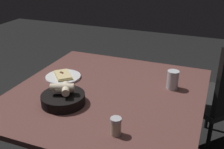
# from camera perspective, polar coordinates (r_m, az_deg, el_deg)

# --- Properties ---
(dining_table) EXTENTS (1.12, 1.15, 0.72)m
(dining_table) POSITION_cam_1_polar(r_m,az_deg,el_deg) (1.68, -1.01, -5.22)
(dining_table) COLOR brown
(dining_table) RESTS_ON ground
(pizza_plate) EXTENTS (0.23, 0.23, 0.04)m
(pizza_plate) POSITION_cam_1_polar(r_m,az_deg,el_deg) (1.86, -10.12, -0.38)
(pizza_plate) COLOR white
(pizza_plate) RESTS_ON dining_table
(bread_basket) EXTENTS (0.24, 0.24, 0.12)m
(bread_basket) POSITION_cam_1_polar(r_m,az_deg,el_deg) (1.54, -10.04, -4.73)
(bread_basket) COLOR black
(bread_basket) RESTS_ON dining_table
(beer_glass) EXTENTS (0.07, 0.07, 0.12)m
(beer_glass) POSITION_cam_1_polar(r_m,az_deg,el_deg) (1.71, 12.49, -1.30)
(beer_glass) COLOR silver
(beer_glass) RESTS_ON dining_table
(pepper_shaker) EXTENTS (0.05, 0.05, 0.09)m
(pepper_shaker) POSITION_cam_1_polar(r_m,az_deg,el_deg) (1.27, 0.81, -10.91)
(pepper_shaker) COLOR #BFB299
(pepper_shaker) RESTS_ON dining_table
(chair_far) EXTENTS (0.62, 0.62, 0.96)m
(chair_far) POSITION_cam_1_polar(r_m,az_deg,el_deg) (2.19, 22.17, -3.75)
(chair_far) COLOR #272727
(chair_far) RESTS_ON ground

